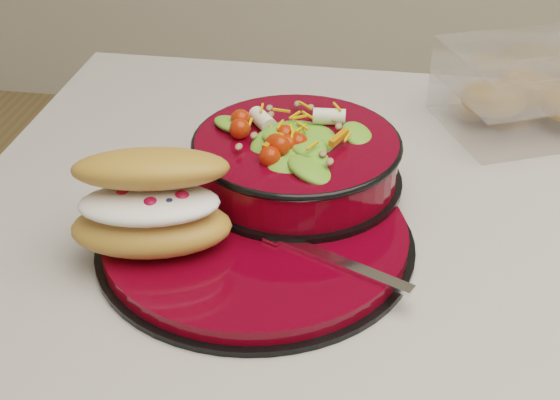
# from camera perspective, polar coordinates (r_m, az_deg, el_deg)

# --- Properties ---
(dinner_plate) EXTENTS (0.30, 0.30, 0.02)m
(dinner_plate) POSITION_cam_1_polar(r_m,az_deg,el_deg) (0.73, -1.76, -2.71)
(dinner_plate) COLOR black
(dinner_plate) RESTS_ON island_counter
(salad_bowl) EXTENTS (0.21, 0.21, 0.09)m
(salad_bowl) POSITION_cam_1_polar(r_m,az_deg,el_deg) (0.77, 1.21, 3.46)
(salad_bowl) COLOR black
(salad_bowl) RESTS_ON dinner_plate
(croissant) EXTENTS (0.16, 0.12, 0.09)m
(croissant) POSITION_cam_1_polar(r_m,az_deg,el_deg) (0.69, -9.38, -0.18)
(croissant) COLOR #C77D3C
(croissant) RESTS_ON dinner_plate
(fork) EXTENTS (0.16, 0.09, 0.00)m
(fork) POSITION_cam_1_polar(r_m,az_deg,el_deg) (0.69, 2.83, -3.92)
(fork) COLOR silver
(fork) RESTS_ON dinner_plate
(pastry_box) EXTENTS (0.25, 0.22, 0.09)m
(pastry_box) POSITION_cam_1_polar(r_m,az_deg,el_deg) (0.97, 18.19, 7.67)
(pastry_box) COLOR white
(pastry_box) RESTS_ON island_counter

